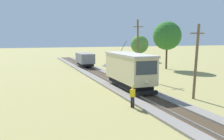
# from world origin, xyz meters

# --- Properties ---
(red_tram) EXTENTS (2.60, 8.54, 4.79)m
(red_tram) POSITION_xyz_m (0.00, 17.21, 2.19)
(red_tram) COLOR beige
(red_tram) RESTS_ON rail_right
(freight_car) EXTENTS (2.40, 5.20, 2.31)m
(freight_car) POSITION_xyz_m (0.00, 37.26, 1.56)
(freight_car) COLOR slate
(freight_car) RESTS_ON rail_right
(utility_pole_near_tram) EXTENTS (1.40, 0.59, 6.65)m
(utility_pole_near_tram) POSITION_xyz_m (3.87, 11.36, 3.42)
(utility_pole_near_tram) COLOR brown
(utility_pole_near_tram) RESTS_ON ground
(utility_pole_mid) EXTENTS (1.40, 0.64, 7.80)m
(utility_pole_mid) POSITION_xyz_m (3.87, 23.29, 4.00)
(utility_pole_mid) COLOR brown
(utility_pole_mid) RESTS_ON ground
(gravel_pile) EXTENTS (2.65, 2.65, 0.88)m
(gravel_pile) POSITION_xyz_m (4.82, 38.45, 0.44)
(gravel_pile) COLOR gray
(gravel_pile) RESTS_ON ground
(track_worker) EXTENTS (0.44, 0.43, 1.78)m
(track_worker) POSITION_xyz_m (-2.48, 10.74, 0.98)
(track_worker) COLOR black
(track_worker) RESTS_ON ground
(tree_left_near) EXTENTS (4.18, 4.18, 5.93)m
(tree_left_near) POSITION_xyz_m (15.12, 46.31, 3.83)
(tree_left_near) COLOR #4C3823
(tree_left_near) RESTS_ON ground
(tree_left_far) EXTENTS (4.91, 4.91, 8.23)m
(tree_left_far) POSITION_xyz_m (13.10, 31.24, 5.76)
(tree_left_far) COLOR #4C3823
(tree_left_far) RESTS_ON ground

